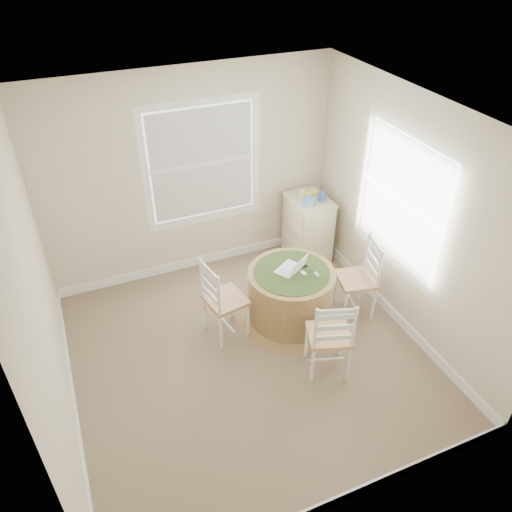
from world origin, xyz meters
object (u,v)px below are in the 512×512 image
chair_left (225,299)px  chair_near (329,334)px  corner_chest (307,228)px  round_table (291,294)px  chair_right (356,279)px  laptop (291,268)px

chair_left → chair_near: (0.77, -0.91, 0.00)m
corner_chest → round_table: bearing=-127.3°
chair_left → chair_right: same height
corner_chest → chair_right: bearing=-93.3°
chair_right → round_table: bearing=-89.0°
laptop → corner_chest: 1.35m
chair_near → corner_chest: (0.77, 1.92, -0.04)m
round_table → chair_near: (0.02, -0.81, 0.10)m
chair_left → laptop: chair_left is taller
chair_right → laptop: bearing=-91.5°
chair_right → laptop: 0.80m
chair_left → laptop: size_ratio=2.41×
round_table → corner_chest: corner_chest is taller
chair_left → corner_chest: chair_left is taller
chair_left → chair_near: bearing=-150.3°
chair_left → round_table: bearing=-107.8°
round_table → laptop: (0.01, 0.03, 0.34)m
chair_near → corner_chest: bearing=-93.6°
chair_near → laptop: bearing=-70.9°
round_table → laptop: size_ratio=2.91×
corner_chest → laptop: bearing=-127.7°
round_table → laptop: bearing=71.5°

